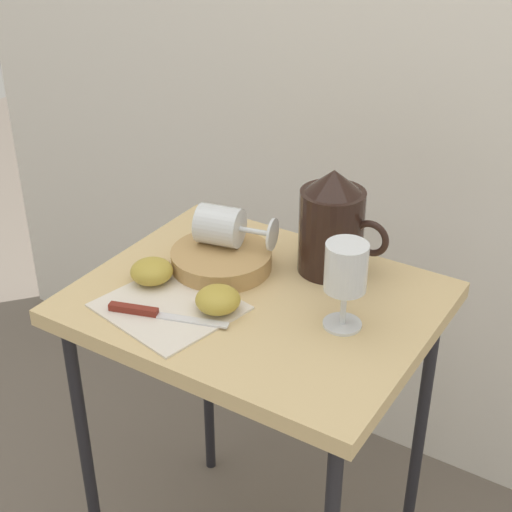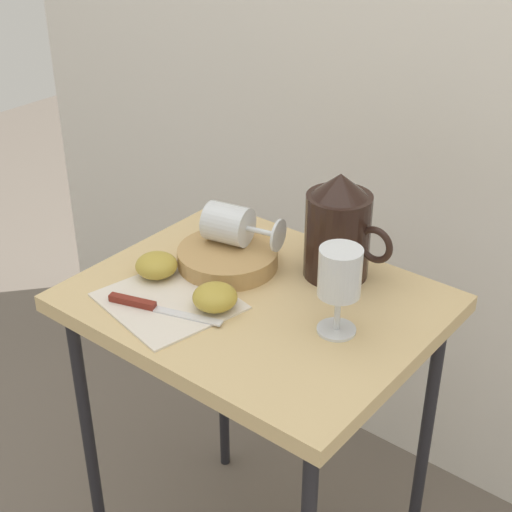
% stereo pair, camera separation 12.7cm
% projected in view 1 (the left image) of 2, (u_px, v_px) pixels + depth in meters
% --- Properties ---
extents(curtain_drape, '(2.40, 0.03, 2.10)m').
position_uv_depth(curtain_drape, '(397.00, 32.00, 1.54)').
color(curtain_drape, silver).
rests_on(curtain_drape, ground_plane).
extents(table, '(0.60, 0.48, 0.71)m').
position_uv_depth(table, '(256.00, 329.00, 1.35)').
color(table, tan).
rests_on(table, ground_plane).
extents(linen_napkin, '(0.25, 0.23, 0.00)m').
position_uv_depth(linen_napkin, '(169.00, 307.00, 1.28)').
color(linen_napkin, silver).
rests_on(linen_napkin, table).
extents(basket_tray, '(0.18, 0.18, 0.03)m').
position_uv_depth(basket_tray, '(221.00, 259.00, 1.39)').
color(basket_tray, tan).
rests_on(basket_tray, table).
extents(pitcher, '(0.17, 0.12, 0.20)m').
position_uv_depth(pitcher, '(332.00, 230.00, 1.35)').
color(pitcher, black).
rests_on(pitcher, table).
extents(wine_glass_upright, '(0.07, 0.07, 0.15)m').
position_uv_depth(wine_glass_upright, '(347.00, 271.00, 1.19)').
color(wine_glass_upright, silver).
rests_on(wine_glass_upright, table).
extents(wine_glass_tipped_near, '(0.15, 0.10, 0.07)m').
position_uv_depth(wine_glass_tipped_near, '(222.00, 226.00, 1.39)').
color(wine_glass_tipped_near, silver).
rests_on(wine_glass_tipped_near, basket_tray).
extents(apple_half_left, '(0.08, 0.08, 0.04)m').
position_uv_depth(apple_half_left, '(152.00, 271.00, 1.34)').
color(apple_half_left, '#B29938').
rests_on(apple_half_left, linen_napkin).
extents(apple_half_right, '(0.08, 0.08, 0.04)m').
position_uv_depth(apple_half_right, '(218.00, 300.00, 1.26)').
color(apple_half_right, '#B29938').
rests_on(apple_half_right, linen_napkin).
extents(knife, '(0.20, 0.08, 0.01)m').
position_uv_depth(knife, '(150.00, 312.00, 1.26)').
color(knife, silver).
rests_on(knife, linen_napkin).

